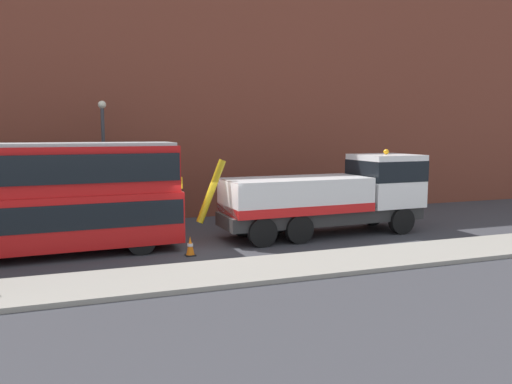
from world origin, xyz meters
TOP-DOWN VIEW (x-y plane):
  - ground_plane at (0.00, 0.00)m, footprint 120.00×120.00m
  - near_kerb at (0.00, -4.20)m, footprint 60.00×2.80m
  - building_facade at (0.00, 7.16)m, footprint 60.00×1.50m
  - recovery_tow_truck at (5.87, 0.31)m, footprint 10.19×2.98m
  - double_decker_bus at (-6.38, 0.29)m, footprint 11.12×2.97m
  - traffic_cone_near_bus at (-0.80, -1.38)m, footprint 0.36×0.36m
  - street_lamp at (-3.34, 4.97)m, footprint 0.36×0.36m

SIDE VIEW (x-z plane):
  - ground_plane at x=0.00m, z-range 0.00..0.00m
  - near_kerb at x=0.00m, z-range 0.00..0.15m
  - traffic_cone_near_bus at x=-0.80m, z-range -0.02..0.70m
  - recovery_tow_truck at x=5.87m, z-range -0.08..3.59m
  - double_decker_bus at x=-6.38m, z-range 0.20..4.26m
  - street_lamp at x=-3.34m, z-range 0.56..6.39m
  - building_facade at x=0.00m, z-range 0.07..16.07m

